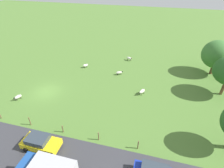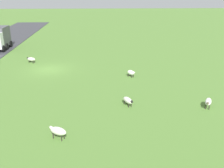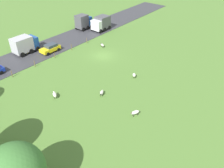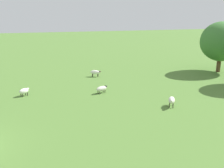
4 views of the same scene
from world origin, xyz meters
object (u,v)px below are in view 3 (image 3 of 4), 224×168
(sheep_2, at_px, (55,94))
(truck_0, at_px, (83,22))
(sheep_4, at_px, (102,93))
(sheep_3, at_px, (102,45))
(car_4, at_px, (50,48))
(truck_2, at_px, (101,23))
(truck_1, at_px, (25,44))
(sheep_1, at_px, (134,75))
(sheep_0, at_px, (135,112))

(sheep_2, height_order, truck_0, truck_0)
(sheep_4, bearing_deg, sheep_2, 43.75)
(sheep_3, height_order, sheep_4, sheep_3)
(sheep_3, xyz_separation_m, car_4, (6.55, 8.29, 0.42))
(truck_2, distance_m, car_4, 15.61)
(sheep_2, xyz_separation_m, sheep_3, (6.05, -17.63, -0.09))
(sheep_2, distance_m, truck_0, 28.28)
(truck_2, bearing_deg, car_4, 90.33)
(sheep_4, height_order, truck_2, truck_2)
(truck_1, distance_m, car_4, 4.97)
(sheep_4, xyz_separation_m, truck_1, (21.17, -1.32, 1.37))
(sheep_1, height_order, truck_1, truck_1)
(sheep_4, bearing_deg, car_4, -14.68)
(sheep_1, xyz_separation_m, sheep_2, (5.95, 11.80, 0.07))
(truck_0, height_order, car_4, truck_0)
(sheep_0, xyz_separation_m, sheep_1, (5.38, -7.74, -0.05))
(sheep_4, xyz_separation_m, car_4, (17.55, -4.60, 0.43))
(sheep_4, bearing_deg, sheep_3, -49.53)
(truck_2, bearing_deg, sheep_2, 117.00)
(truck_0, relative_size, truck_1, 0.80)
(sheep_0, height_order, sheep_1, sheep_0)
(sheep_1, bearing_deg, truck_0, -26.00)
(sheep_3, height_order, truck_2, truck_2)
(truck_0, bearing_deg, sheep_2, 126.12)
(sheep_1, xyz_separation_m, truck_2, (18.64, -13.12, 1.34))
(sheep_4, relative_size, truck_1, 0.27)
(sheep_1, distance_m, truck_1, 22.94)
(sheep_0, relative_size, sheep_4, 1.01)
(sheep_3, relative_size, truck_2, 0.28)
(sheep_2, bearing_deg, truck_0, -53.88)
(sheep_4, distance_m, truck_0, 28.21)
(truck_2, bearing_deg, sheep_1, 144.86)
(sheep_2, relative_size, sheep_3, 1.04)
(sheep_1, distance_m, truck_2, 22.83)
(sheep_1, relative_size, truck_0, 0.27)
(sheep_0, distance_m, sheep_1, 9.43)
(truck_0, bearing_deg, sheep_1, 154.00)
(sheep_4, bearing_deg, sheep_0, 173.93)
(sheep_3, distance_m, sheep_4, 16.95)
(sheep_4, height_order, truck_1, truck_1)
(sheep_3, bearing_deg, sheep_1, 154.09)
(sheep_2, height_order, sheep_4, sheep_2)
(sheep_1, relative_size, sheep_4, 0.80)
(sheep_0, xyz_separation_m, sheep_4, (6.37, -0.68, -0.07))
(truck_2, bearing_deg, truck_1, 79.41)
(sheep_4, relative_size, truck_2, 0.29)
(sheep_1, bearing_deg, sheep_4, 81.95)
(sheep_4, bearing_deg, truck_1, -3.57)
(sheep_4, distance_m, truck_2, 26.84)
(truck_0, relative_size, car_4, 0.95)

